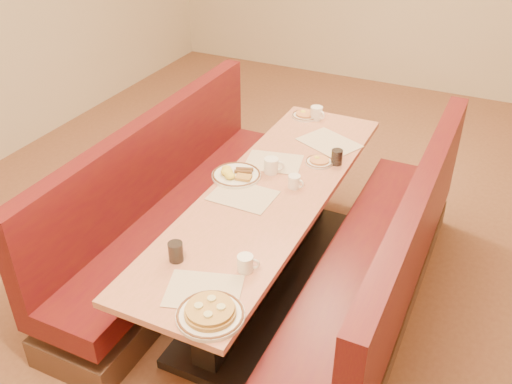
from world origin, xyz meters
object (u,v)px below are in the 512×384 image
at_px(diner_table, 269,240).
at_px(soda_tumbler_near, 176,252).
at_px(pancake_plate, 210,313).
at_px(coffee_mug_b, 272,165).
at_px(soda_tumbler_mid, 337,157).
at_px(coffee_mug_c, 295,181).
at_px(coffee_mug_d, 317,113).
at_px(coffee_mug_a, 246,263).
at_px(eggs_plate, 236,175).
at_px(booth_left, 173,214).
at_px(booth_right, 379,273).

xyz_separation_m(diner_table, soda_tumbler_near, (-0.16, -0.82, 0.43)).
relative_size(pancake_plate, coffee_mug_b, 2.44).
height_order(diner_table, soda_tumbler_mid, soda_tumbler_mid).
distance_m(pancake_plate, coffee_mug_c, 1.20).
bearing_deg(diner_table, soda_tumbler_near, -100.77).
bearing_deg(coffee_mug_c, coffee_mug_d, 114.27).
relative_size(coffee_mug_d, soda_tumbler_mid, 1.23).
height_order(coffee_mug_a, soda_tumbler_near, soda_tumbler_near).
height_order(diner_table, coffee_mug_d, coffee_mug_d).
height_order(pancake_plate, coffee_mug_c, coffee_mug_c).
relative_size(coffee_mug_a, soda_tumbler_near, 1.07).
height_order(eggs_plate, coffee_mug_c, coffee_mug_c).
bearing_deg(eggs_plate, booth_left, -173.19).
height_order(booth_right, coffee_mug_d, booth_right).
xyz_separation_m(coffee_mug_b, soda_tumbler_near, (-0.08, -1.03, 0.00)).
xyz_separation_m(coffee_mug_d, soda_tumbler_mid, (0.36, -0.60, -0.00)).
distance_m(coffee_mug_d, soda_tumbler_near, 1.92).
relative_size(booth_right, pancake_plate, 7.91).
bearing_deg(soda_tumbler_mid, soda_tumbler_near, -107.65).
relative_size(diner_table, soda_tumbler_mid, 24.18).
height_order(diner_table, booth_left, booth_left).
relative_size(eggs_plate, soda_tumbler_mid, 3.04).
bearing_deg(coffee_mug_c, diner_table, -129.03).
bearing_deg(soda_tumbler_mid, coffee_mug_d, 121.11).
relative_size(eggs_plate, coffee_mug_b, 2.43).
bearing_deg(coffee_mug_b, booth_right, -34.20).
xyz_separation_m(eggs_plate, coffee_mug_d, (0.16, 1.04, 0.03)).
height_order(booth_left, coffee_mug_a, booth_left).
bearing_deg(eggs_plate, coffee_mug_b, 40.04).
height_order(coffee_mug_b, coffee_mug_c, coffee_mug_b).
bearing_deg(eggs_plate, coffee_mug_a, -59.55).
distance_m(booth_left, coffee_mug_c, 0.96).
bearing_deg(eggs_plate, coffee_mug_c, 6.77).
relative_size(diner_table, coffee_mug_d, 19.68).
distance_m(pancake_plate, coffee_mug_a, 0.36).
bearing_deg(eggs_plate, booth_right, -3.23).
distance_m(booth_left, coffee_mug_d, 1.34).
relative_size(diner_table, eggs_plate, 7.95).
distance_m(diner_table, coffee_mug_a, 0.87).
height_order(coffee_mug_c, soda_tumbler_mid, soda_tumbler_mid).
xyz_separation_m(pancake_plate, coffee_mug_c, (-0.08, 1.20, 0.02)).
xyz_separation_m(coffee_mug_c, coffee_mug_d, (-0.22, 1.00, 0.01)).
distance_m(diner_table, coffee_mug_c, 0.45).
relative_size(booth_left, coffee_mug_a, 21.81).
height_order(eggs_plate, soda_tumbler_mid, soda_tumbler_mid).
xyz_separation_m(booth_left, coffee_mug_d, (0.63, 1.10, 0.44)).
height_order(coffee_mug_a, coffee_mug_c, coffee_mug_a).
bearing_deg(diner_table, soda_tumbler_mid, 62.13).
height_order(coffee_mug_a, coffee_mug_d, coffee_mug_d).
bearing_deg(coffee_mug_a, booth_right, 35.38).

